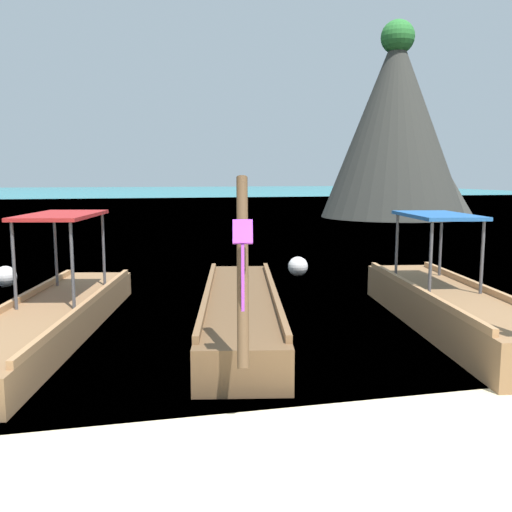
{
  "coord_description": "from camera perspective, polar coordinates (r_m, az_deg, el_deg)",
  "views": [
    {
      "loc": [
        -1.76,
        -3.77,
        2.45
      ],
      "look_at": [
        0.0,
        3.76,
        1.36
      ],
      "focal_mm": 39.86,
      "sensor_mm": 36.0,
      "label": 1
    }
  ],
  "objects": [
    {
      "name": "mooring_buoy_far",
      "position": [
        13.93,
        4.23,
        -1.06
      ],
      "size": [
        0.49,
        0.49,
        0.49
      ],
      "color": "white",
      "rests_on": "sea_water"
    },
    {
      "name": "longtail_boat_blue_ribbon",
      "position": [
        9.65,
        18.94,
        -4.87
      ],
      "size": [
        2.02,
        6.04,
        2.72
      ],
      "color": "olive",
      "rests_on": "ground"
    },
    {
      "name": "mooring_buoy_near",
      "position": [
        13.7,
        -23.84,
        -1.91
      ],
      "size": [
        0.48,
        0.48,
        0.48
      ],
      "color": "white",
      "rests_on": "sea_water"
    },
    {
      "name": "longtail_boat_pink_ribbon",
      "position": [
        9.33,
        -20.02,
        -5.73
      ],
      "size": [
        2.52,
        6.91,
        2.53
      ],
      "color": "olive",
      "rests_on": "ground"
    },
    {
      "name": "ground",
      "position": [
        4.84,
        11.06,
        -22.58
      ],
      "size": [
        120.0,
        120.0,
        0.0
      ],
      "primitive_type": "plane",
      "color": "beige"
    },
    {
      "name": "karst_rock",
      "position": [
        35.01,
        14.1,
        12.33
      ],
      "size": [
        9.82,
        8.37,
        11.24
      ],
      "color": "#383833",
      "rests_on": "ground"
    },
    {
      "name": "sea_water",
      "position": [
        65.61,
        -11.67,
        5.78
      ],
      "size": [
        120.0,
        120.0,
        0.0
      ],
      "primitive_type": "plane",
      "color": "teal",
      "rests_on": "ground"
    },
    {
      "name": "longtail_boat_violet_ribbon",
      "position": [
        9.16,
        -1.55,
        -5.56
      ],
      "size": [
        2.26,
        6.48,
        2.46
      ],
      "color": "brown",
      "rests_on": "ground"
    }
  ]
}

